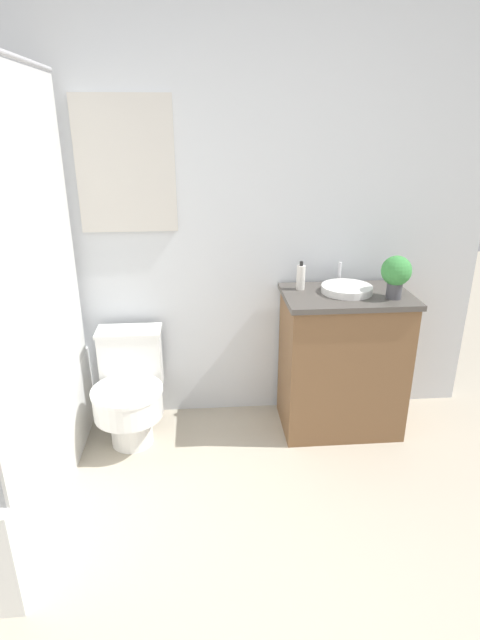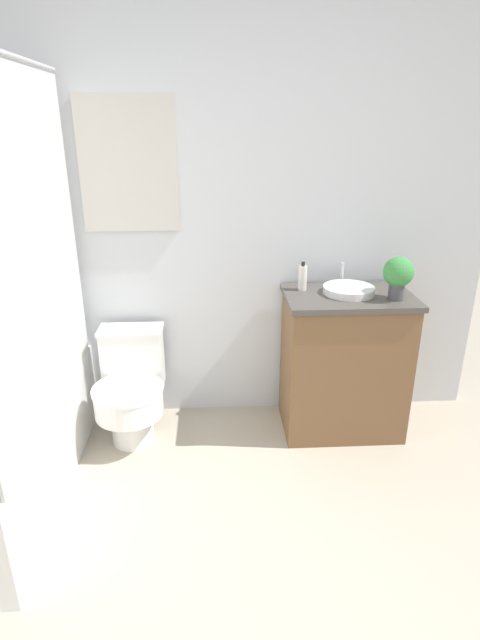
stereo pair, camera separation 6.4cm
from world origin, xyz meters
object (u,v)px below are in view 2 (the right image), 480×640
sink (349,290)px  potted_plant (398,274)px  toilet (131,388)px  soap_bottle (303,278)px

sink → potted_plant: (0.23, -0.11, 0.12)m
toilet → soap_bottle: size_ratio=3.84×
toilet → sink: (1.23, 0.05, 0.55)m
toilet → sink: 1.35m
sink → potted_plant: size_ratio=1.37×
sink → soap_bottle: (-0.25, 0.08, 0.05)m
soap_bottle → potted_plant: size_ratio=0.70×
toilet → soap_bottle: soap_bottle is taller
toilet → sink: sink is taller
soap_bottle → sink: bearing=-17.2°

